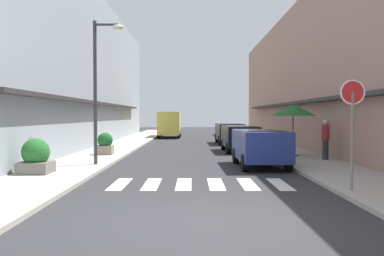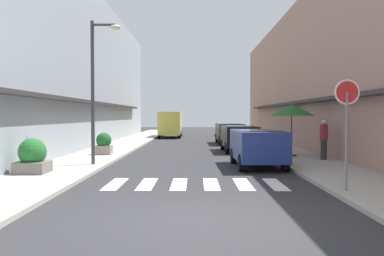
{
  "view_description": "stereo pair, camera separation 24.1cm",
  "coord_description": "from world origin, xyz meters",
  "views": [
    {
      "loc": [
        -0.23,
        -7.87,
        2.04
      ],
      "look_at": [
        -0.2,
        17.76,
        1.27
      ],
      "focal_mm": 38.62,
      "sensor_mm": 36.0,
      "label": 1
    },
    {
      "loc": [
        0.01,
        -7.87,
        2.04
      ],
      "look_at": [
        -0.2,
        17.76,
        1.27
      ],
      "focal_mm": 38.62,
      "sensor_mm": 36.0,
      "label": 2
    }
  ],
  "objects": [
    {
      "name": "parked_car_near",
      "position": [
        2.46,
        8.37,
        0.92
      ],
      "size": [
        1.88,
        4.01,
        1.47
      ],
      "color": "navy",
      "rests_on": "ground_plane"
    },
    {
      "name": "parked_car_mid",
      "position": [
        2.46,
        15.31,
        0.92
      ],
      "size": [
        1.89,
        4.0,
        1.47
      ],
      "color": "black",
      "rests_on": "ground_plane"
    },
    {
      "name": "sidewalk_right",
      "position": [
        4.86,
        17.33,
        0.06
      ],
      "size": [
        2.71,
        60.67,
        0.12
      ],
      "primitive_type": "cube",
      "color": "#9E998E",
      "rests_on": "ground_plane"
    },
    {
      "name": "cafe_umbrella",
      "position": [
        4.59,
        11.78,
        2.29
      ],
      "size": [
        2.16,
        2.16,
        2.46
      ],
      "color": "#262626",
      "rests_on": "sidewalk_right"
    },
    {
      "name": "sidewalk_left",
      "position": [
        -4.86,
        17.33,
        0.06
      ],
      "size": [
        2.71,
        60.67,
        0.12
      ],
      "primitive_type": "cube",
      "color": "#ADA899",
      "rests_on": "ground_plane"
    },
    {
      "name": "street_lamp",
      "position": [
        -3.86,
        8.35,
        3.54
      ],
      "size": [
        1.19,
        0.28,
        5.63
      ],
      "color": "#38383D",
      "rests_on": "sidewalk_left"
    },
    {
      "name": "parked_car_far",
      "position": [
        2.46,
        21.78,
        0.92
      ],
      "size": [
        1.86,
        4.5,
        1.47
      ],
      "color": "black",
      "rests_on": "ground_plane"
    },
    {
      "name": "pedestrian_walking_near",
      "position": [
        5.59,
        10.09,
        1.04
      ],
      "size": [
        0.34,
        0.34,
        1.75
      ],
      "rotation": [
        0.0,
        0.0,
        3.2
      ],
      "color": "#282B33",
      "rests_on": "sidewalk_right"
    },
    {
      "name": "round_street_sign",
      "position": [
        3.86,
        2.65,
        2.3
      ],
      "size": [
        0.65,
        0.07,
        2.84
      ],
      "color": "slate",
      "rests_on": "sidewalk_right"
    },
    {
      "name": "building_row_left",
      "position": [
        -8.71,
        18.5,
        4.98
      ],
      "size": [
        5.5,
        41.0,
        9.97
      ],
      "color": "#939EA8",
      "rests_on": "ground_plane"
    },
    {
      "name": "building_row_right",
      "position": [
        8.71,
        18.5,
        4.54
      ],
      "size": [
        5.5,
        41.0,
        9.08
      ],
      "color": "#A87A6B",
      "rests_on": "ground_plane"
    },
    {
      "name": "planter_midblock",
      "position": [
        -4.53,
        12.46,
        0.64
      ],
      "size": [
        0.76,
        0.76,
        1.08
      ],
      "color": "gray",
      "rests_on": "sidewalk_left"
    },
    {
      "name": "crosswalk",
      "position": [
        -0.0,
        4.31,
        0.01
      ],
      "size": [
        5.2,
        2.2,
        0.01
      ],
      "color": "silver",
      "rests_on": "ground_plane"
    },
    {
      "name": "ground_plane",
      "position": [
        0.0,
        17.33,
        0.0
      ],
      "size": [
        95.34,
        95.34,
        0.0
      ],
      "primitive_type": "plane",
      "color": "#2B2B2D"
    },
    {
      "name": "delivery_van",
      "position": [
        -2.31,
        30.38,
        1.41
      ],
      "size": [
        2.01,
        5.4,
        2.37
      ],
      "color": "#D8CC4C",
      "rests_on": "ground_plane"
    },
    {
      "name": "planter_corner",
      "position": [
        -5.44,
        5.81,
        0.66
      ],
      "size": [
        1.01,
        1.01,
        1.17
      ],
      "color": "slate",
      "rests_on": "sidewalk_left"
    }
  ]
}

